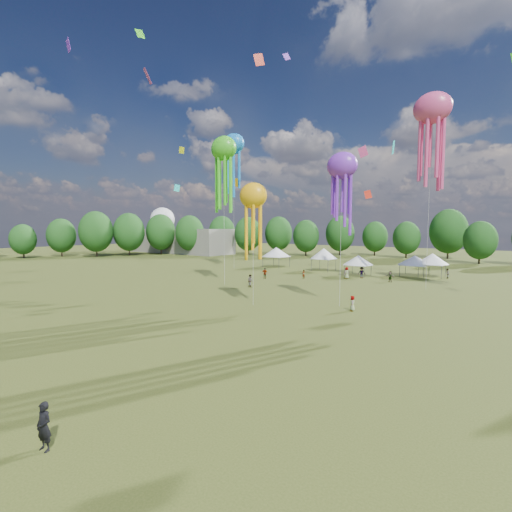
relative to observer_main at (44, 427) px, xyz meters
The scene contains 10 objects.
ground 8.27m from the observer_main, 155.21° to the left, with size 300.00×300.00×0.00m, color #384416.
observer_main is the anchor object (origin of this frame).
spectator_near 37.99m from the observer_main, 116.15° to the left, with size 0.87×0.68×1.79m, color gray.
spectators_far 49.41m from the observer_main, 97.53° to the left, with size 24.91×32.71×1.90m.
festival_tents 59.47m from the observer_main, 101.52° to the left, with size 34.99×11.56×4.44m.
show_kites 48.03m from the observer_main, 95.56° to the left, with size 53.81×27.94×28.95m.
small_kites 54.13m from the observer_main, 98.47° to the left, with size 78.42×59.62×41.37m.
treeline 67.16m from the observer_main, 99.74° to the left, with size 201.57×95.24×13.43m.
hangar 109.61m from the observer_main, 136.48° to the left, with size 40.00×12.00×8.00m, color gray.
radome 125.81m from the observer_main, 139.53° to the left, with size 9.00×9.00×16.00m.
Camera 1 is at (21.55, -8.94, 8.36)m, focal length 25.14 mm.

